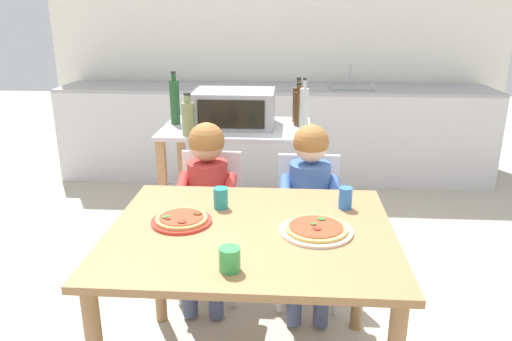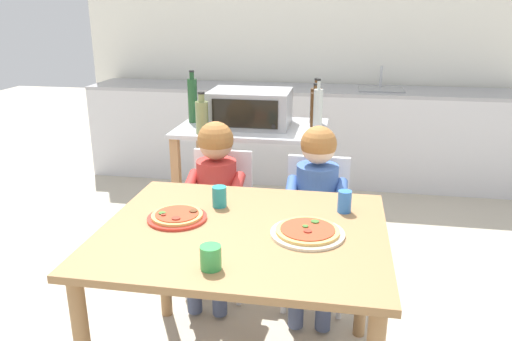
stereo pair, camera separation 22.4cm
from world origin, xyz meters
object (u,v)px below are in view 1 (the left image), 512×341
object	(u,v)px
bottle_tall_green_wine	(175,101)
child_in_red_shirt	(206,191)
bottle_brown_beer	(304,110)
toaster_oven	(234,108)
pizza_plate_red_rimmed	(182,220)
drinking_cup_teal	(221,198)
drinking_cup_blue	(345,198)
kitchen_island_cart	(237,171)
pizza_plate_cream	(316,229)
bottle_slim_sauce	(299,108)
dining_chair_right	(308,218)
child_in_blue_striped_shirt	(310,197)
dining_table	(251,252)
dining_chair_left	(211,213)
drinking_cup_green	(230,259)
bottle_clear_vinegar	(298,104)
bottle_dark_olive_oil	(188,118)

from	to	relation	value
bottle_tall_green_wine	child_in_red_shirt	xyz separation A→B (m)	(0.29, -0.61, -0.37)
bottle_brown_beer	toaster_oven	bearing A→B (deg)	159.45
pizza_plate_red_rimmed	drinking_cup_teal	world-z (taller)	drinking_cup_teal
pizza_plate_red_rimmed	drinking_cup_blue	bearing A→B (deg)	16.32
pizza_plate_red_rimmed	drinking_cup_teal	xyz separation A→B (m)	(0.14, 0.17, 0.03)
kitchen_island_cart	pizza_plate_cream	distance (m)	1.32
child_in_red_shirt	pizza_plate_cream	bearing A→B (deg)	-50.20
kitchen_island_cart	bottle_slim_sauce	xyz separation A→B (m)	(0.39, 0.05, 0.41)
bottle_tall_green_wine	drinking_cup_teal	size ratio (longest dim) A/B	3.59
dining_chair_right	child_in_blue_striped_shirt	distance (m)	0.21
dining_table	child_in_red_shirt	bearing A→B (deg)	114.25
kitchen_island_cart	bottle_tall_green_wine	xyz separation A→B (m)	(-0.40, 0.05, 0.44)
kitchen_island_cart	dining_chair_right	size ratio (longest dim) A/B	1.15
toaster_oven	drinking_cup_blue	xyz separation A→B (m)	(0.60, -0.99, -0.20)
kitchen_island_cart	dining_chair_left	xyz separation A→B (m)	(-0.11, -0.45, -0.11)
toaster_oven	dining_chair_right	bearing A→B (deg)	-47.06
dining_chair_right	drinking_cup_teal	bearing A→B (deg)	-128.11
child_in_blue_striped_shirt	drinking_cup_blue	world-z (taller)	child_in_blue_striped_shirt
pizza_plate_red_rimmed	drinking_cup_blue	size ratio (longest dim) A/B	2.59
toaster_oven	child_in_red_shirt	size ratio (longest dim) A/B	0.50
drinking_cup_green	drinking_cup_teal	size ratio (longest dim) A/B	0.91
dining_table	pizza_plate_red_rimmed	distance (m)	0.32
bottle_clear_vinegar	dining_chair_right	size ratio (longest dim) A/B	0.36
bottle_dark_olive_oil	bottle_tall_green_wine	bearing A→B (deg)	116.45
bottle_clear_vinegar	drinking_cup_blue	bearing A→B (deg)	-80.06
bottle_brown_beer	pizza_plate_cream	bearing A→B (deg)	-88.41
bottle_clear_vinegar	pizza_plate_cream	xyz separation A→B (m)	(0.06, -1.40, -0.24)
bottle_dark_olive_oil	dining_chair_right	world-z (taller)	bottle_dark_olive_oil
toaster_oven	dining_chair_left	world-z (taller)	toaster_oven
bottle_clear_vinegar	kitchen_island_cart	bearing A→B (deg)	-157.06
bottle_slim_sauce	bottle_tall_green_wine	bearing A→B (deg)	-179.65
kitchen_island_cart	bottle_brown_beer	distance (m)	0.62
toaster_oven	bottle_brown_beer	world-z (taller)	bottle_brown_beer
toaster_oven	bottle_slim_sauce	bearing A→B (deg)	5.21
kitchen_island_cart	pizza_plate_red_rimmed	size ratio (longest dim) A/B	3.70
bottle_dark_olive_oil	pizza_plate_cream	bearing A→B (deg)	-54.68
bottle_clear_vinegar	pizza_plate_cream	distance (m)	1.42
drinking_cup_blue	drinking_cup_green	size ratio (longest dim) A/B	1.15
kitchen_island_cart	pizza_plate_cream	world-z (taller)	kitchen_island_cart
bottle_slim_sauce	drinking_cup_teal	xyz separation A→B (m)	(-0.35, -1.06, -0.20)
bottle_dark_olive_oil	drinking_cup_blue	bearing A→B (deg)	-41.06
toaster_oven	pizza_plate_red_rimmed	distance (m)	1.22
toaster_oven	drinking_cup_green	size ratio (longest dim) A/B	5.89
child_in_red_shirt	drinking_cup_blue	bearing A→B (deg)	-30.34
dining_chair_left	kitchen_island_cart	bearing A→B (deg)	76.17
toaster_oven	bottle_clear_vinegar	distance (m)	0.43
child_in_blue_striped_shirt	drinking_cup_blue	distance (m)	0.42
kitchen_island_cart	bottle_slim_sauce	distance (m)	0.57
drinking_cup_teal	bottle_slim_sauce	bearing A→B (deg)	71.47
bottle_brown_beer	drinking_cup_green	bearing A→B (deg)	-101.17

